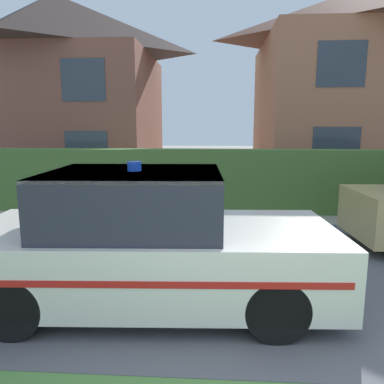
% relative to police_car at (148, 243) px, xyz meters
% --- Properties ---
extents(road_strip, '(28.00, 5.30, 0.01)m').
position_rel_police_car_xyz_m(road_strip, '(1.21, 1.27, -0.76)').
color(road_strip, '#5B5B60').
rests_on(road_strip, ground).
extents(garden_hedge, '(11.98, 0.61, 1.58)m').
position_rel_police_car_xyz_m(garden_hedge, '(0.05, 5.11, 0.02)').
color(garden_hedge, '#4C7233').
rests_on(garden_hedge, ground).
extents(police_car, '(4.38, 2.03, 1.74)m').
position_rel_police_car_xyz_m(police_car, '(0.00, 0.00, 0.00)').
color(police_car, black).
rests_on(police_car, road_strip).
extents(house_left, '(7.65, 5.97, 7.05)m').
position_rel_police_car_xyz_m(house_left, '(-5.36, 10.38, 2.83)').
color(house_left, brown).
rests_on(house_left, ground).
extents(house_right, '(8.56, 6.92, 7.27)m').
position_rel_police_car_xyz_m(house_right, '(6.63, 10.57, 2.94)').
color(house_right, '#A86B4C').
rests_on(house_right, ground).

